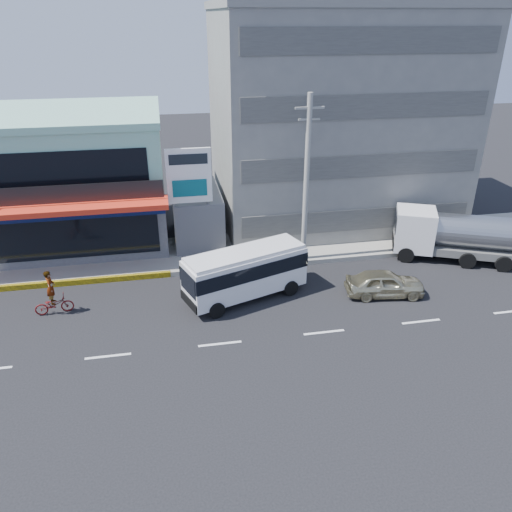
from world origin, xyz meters
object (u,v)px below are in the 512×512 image
Objects in this scene: satellite_dish at (197,194)px; minibus at (245,270)px; concrete_building at (333,120)px; billboard at (189,182)px; utility_pole_near at (306,181)px; sedan at (385,283)px; tanker_truck at (454,235)px; shop_building at (69,181)px; motorcycle_rider at (53,300)px.

minibus is at bearing -75.10° from satellite_dish.
concrete_building is 14.73m from minibus.
billboard is (-0.50, -1.80, 1.35)m from satellite_dish.
billboard is 1.01× the size of minibus.
concrete_building is at bearing 62.24° from utility_pole_near.
concrete_building is 2.32× the size of billboard.
minibus is 1.64× the size of sedan.
tanker_truck reaches higher than sedan.
concrete_building is 12.17m from billboard.
shop_building is at bearing 159.79° from satellite_dish.
shop_building reaches higher than minibus.
tanker_truck is (5.88, 3.41, 0.91)m from sedan.
minibus reaches higher than motorcycle_rider.
motorcycle_rider is (0.11, -9.76, -3.21)m from shop_building.
billboard is 6.63m from minibus.
concrete_building is at bearing 31.15° from motorcycle_rider.
utility_pole_near is at bearing 172.63° from tanker_truck.
motorcycle_rider is (-17.14, 1.38, 0.08)m from sedan.
tanker_truck is at bearing -7.37° from utility_pole_near.
sedan is (7.38, -1.15, -0.92)m from minibus.
sedan is 6.86m from tanker_truck.
concrete_building is at bearing 4.86° from sedan.
satellite_dish reaches higher than minibus.
tanker_truck is (5.13, -8.78, -5.38)m from concrete_building.
satellite_dish is 10.79m from motorcycle_rider.
satellite_dish is at bearing -158.20° from concrete_building.
shop_building reaches higher than billboard.
minibus is at bearing 89.50° from sedan.
satellite_dish is at bearing 56.84° from sedan.
tanker_truck is (15.63, -2.98, -3.31)m from billboard.
shop_building reaches higher than sedan.
satellite_dish is (8.00, -2.95, -0.42)m from shop_building.
sedan is (17.25, -11.14, -3.29)m from shop_building.
motorcycle_rider is at bearing -174.96° from tanker_truck.
tanker_truck is (15.13, -4.78, -1.96)m from satellite_dish.
billboard is at bearing 34.15° from motorcycle_rider.
satellite_dish is 7.54m from minibus.
sedan is at bearing -93.52° from concrete_building.
motorcycle_rider is (-17.89, -10.81, -6.21)m from concrete_building.
motorcycle_rider is (-23.02, -2.03, -0.83)m from tanker_truck.
billboard is 12.40m from sedan.
satellite_dish is 0.36× the size of sedan.
concrete_building is 6.68× the size of motorcycle_rider.
minibus is (1.87, -7.04, -1.95)m from satellite_dish.
tanker_truck is at bearing -51.50° from sedan.
shop_building is 15.50m from utility_pole_near.
motorcycle_rider is (-9.76, 0.23, -0.84)m from minibus.
utility_pole_near reaches higher than satellite_dish.
billboard reaches higher than motorcycle_rider.
shop_building is 1.81× the size of minibus.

